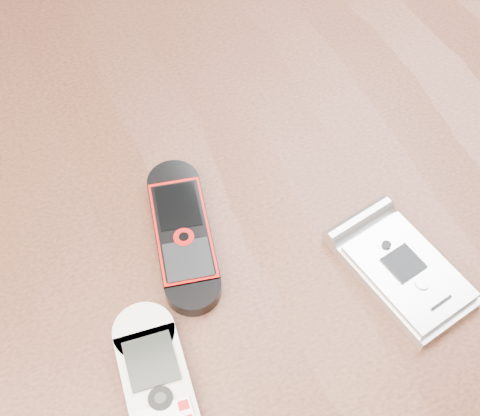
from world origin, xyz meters
The scene contains 4 objects.
table centered at (0.00, 0.00, 0.64)m, with size 1.20×0.80×0.75m.
nokia_white centered at (-0.10, -0.12, 0.76)m, with size 0.04×0.14×0.02m, color beige.
nokia_black_red centered at (-0.04, 0.00, 0.76)m, with size 0.04×0.14×0.01m, color black.
motorola_razr centered at (0.10, -0.10, 0.76)m, with size 0.06×0.12×0.02m, color silver.
Camera 1 is at (-0.11, -0.28, 1.20)m, focal length 50.00 mm.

